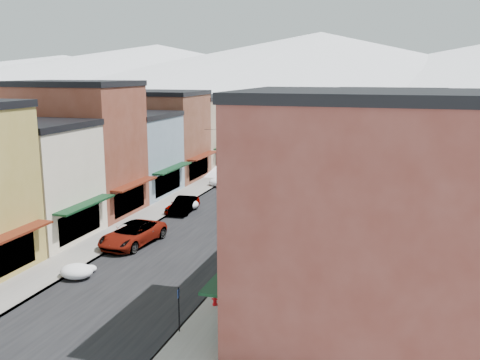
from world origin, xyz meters
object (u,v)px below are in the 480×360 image
Objects in this scene: car_silver_sedan at (182,204)px; streetlamp_near at (299,172)px; fire_hydrant at (215,300)px; car_dark_hatch at (184,205)px; trash_can at (277,232)px; car_white_suv at (133,234)px; car_green_sedan at (247,233)px.

car_silver_sedan is 13.24m from streetlamp_near.
car_silver_sedan is 6.66× the size of fire_hydrant.
streetlamp_near reaches higher than car_dark_hatch.
fire_hydrant is at bearing -88.80° from streetlamp_near.
trash_can is at bearing -22.91° from car_silver_sedan.
trash_can is (10.57, 4.38, -0.20)m from car_white_suv.
car_silver_sedan is 4.39× the size of trash_can.
trash_can is at bearing -85.45° from streetlamp_near.
fire_hydrant is 0.16× the size of streetlamp_near.
car_green_sedan is (8.38, -6.89, -0.01)m from car_dark_hatch.
car_dark_hatch is at bearing -37.80° from car_green_sedan.
car_dark_hatch is (0.22, -0.16, -0.02)m from car_silver_sedan.
fire_hydrant is 13.18m from trash_can.
trash_can is at bearing 28.88° from car_white_suv.
car_green_sedan is 12.19m from fire_hydrant.
fire_hydrant is (10.19, -19.13, -0.31)m from car_silver_sedan.
car_dark_hatch is 6.67× the size of fire_hydrant.
streetlamp_near is (9.39, 19.23, 1.96)m from car_white_suv.
car_silver_sedan is at bearing 118.05° from fire_hydrant.
car_green_sedan is 2.44m from trash_can.
car_green_sedan is 1.05× the size of streetlamp_near.
streetlamp_near is (-1.18, 14.85, 2.16)m from trash_can.
streetlamp_near is at bearing 48.81° from car_silver_sedan.
car_dark_hatch reaches higher than trash_can.
car_white_suv is 21.49m from streetlamp_near.
car_white_suv is 10.35m from car_silver_sedan.
fire_hydrant is 28.12m from streetlamp_near.
car_white_suv is at bearing 138.66° from fire_hydrant.
streetlamp_near is (9.38, 9.04, 2.09)m from car_dark_hatch.
car_white_suv is at bearing -82.80° from car_silver_sedan.
streetlamp_near reaches higher than car_silver_sedan.
car_white_suv is 13.30m from fire_hydrant.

